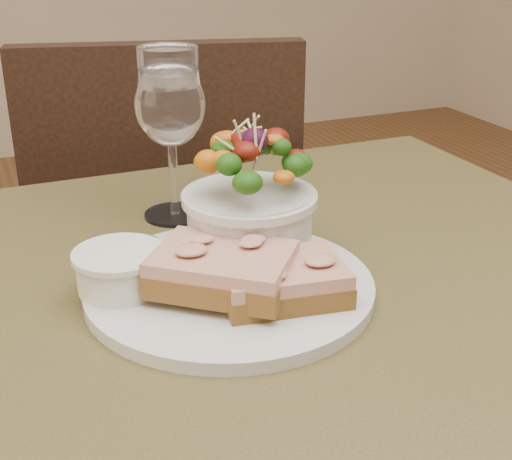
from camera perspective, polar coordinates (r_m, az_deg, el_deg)
name	(u,v)px	position (r m, az deg, el deg)	size (l,w,h in m)	color
cafe_table	(284,397)	(0.69, 2.29, -13.21)	(0.80, 0.80, 0.75)	#3F341B
chair_far	(172,344)	(1.42, -6.71, -9.04)	(0.51, 0.51, 0.90)	black
dinner_plate	(230,287)	(0.64, -2.13, -4.55)	(0.26, 0.26, 0.01)	silver
sandwich_front	(282,280)	(0.61, 2.09, -4.04)	(0.12, 0.09, 0.03)	#4F3115
sandwich_back	(223,269)	(0.61, -2.69, -3.15)	(0.14, 0.14, 0.03)	#4F3115
ramekin	(120,268)	(0.63, -10.83, -3.00)	(0.08, 0.08, 0.04)	white
salad_bowl	(249,194)	(0.67, -0.53, 2.87)	(0.12, 0.12, 0.13)	silver
garnish	(144,247)	(0.69, -8.96, -1.39)	(0.05, 0.04, 0.02)	#11380A
wine_glass	(170,109)	(0.78, -6.87, 9.55)	(0.08, 0.08, 0.18)	white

